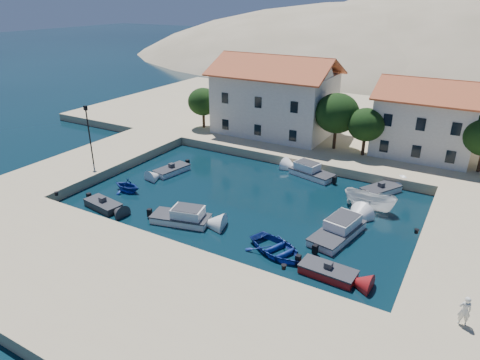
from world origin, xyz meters
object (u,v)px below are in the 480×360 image
rowboat_south (277,253)px  lamppost (89,129)px  building_left (275,94)px  building_mid (427,116)px  boat_east (369,209)px  cabin_cruiser_south (181,217)px  pedestrian (465,311)px  cabin_cruiser_east (337,231)px

rowboat_south → lamppost: bearing=102.0°
building_left → building_mid: bearing=3.2°
building_left → lamppost: size_ratio=2.36×
lamppost → boat_east: (27.66, 6.19, -4.75)m
cabin_cruiser_south → rowboat_south: cabin_cruiser_south is taller
cabin_cruiser_south → pedestrian: bearing=-21.8°
pedestrian → building_mid: bearing=-93.0°
building_left → lamppost: (-11.50, -20.00, -1.18)m
cabin_cruiser_south → rowboat_south: 8.98m
building_left → pedestrian: bearing=-47.7°
boat_east → cabin_cruiser_south: bearing=133.6°
cabin_cruiser_east → building_mid: bearing=2.9°
pedestrian → cabin_cruiser_south: bearing=-23.7°
building_mid → cabin_cruiser_south: (-14.83, -25.11, -4.75)m
lamppost → cabin_cruiser_east: bearing=0.4°
rowboat_south → boat_east: bearing=1.2°
cabin_cruiser_south → pedestrian: pedestrian is taller
building_left → pedestrian: size_ratio=8.10×
rowboat_south → pedestrian: pedestrian is taller
rowboat_south → cabin_cruiser_south: bearing=111.1°
cabin_cruiser_south → cabin_cruiser_east: bearing=5.3°
building_mid → cabin_cruiser_south: 29.54m
cabin_cruiser_east → pedestrian: bearing=-117.1°
building_mid → cabin_cruiser_east: 21.54m
building_mid → rowboat_south: (-5.87, -25.28, -5.22)m
building_left → cabin_cruiser_south: (3.17, -24.11, -5.46)m
building_left → cabin_cruiser_east: bearing=-52.5°
lamppost → pedestrian: lamppost is taller
cabin_cruiser_south → pedestrian: (21.35, -2.84, 1.43)m
building_mid → rowboat_south: size_ratio=2.17×
lamppost → pedestrian: size_ratio=3.43×
rowboat_south → pedestrian: size_ratio=2.67×
lamppost → pedestrian: bearing=-10.9°
building_left → cabin_cruiser_south: building_left is taller
building_mid → rowboat_south: 26.47m
building_mid → cabin_cruiser_south: building_mid is taller
building_left → cabin_cruiser_east: building_left is taller
building_mid → rowboat_south: building_mid is taller
building_left → building_mid: building_left is taller
rowboat_south → cabin_cruiser_east: bearing=-12.7°
rowboat_south → boat_east: 11.21m
cabin_cruiser_south → rowboat_south: (8.97, -0.17, -0.48)m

